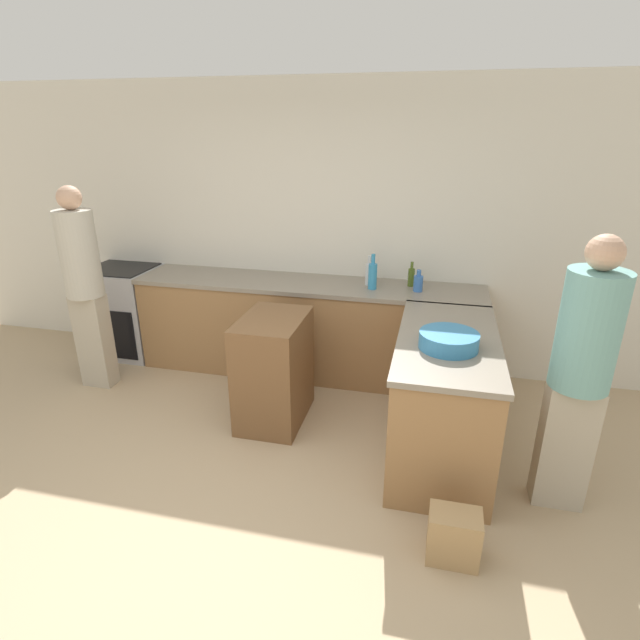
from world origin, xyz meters
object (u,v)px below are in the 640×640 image
(island_table, at_px, (274,370))
(mixing_bowl, at_px, (449,340))
(dish_soap_bottle, at_px, (373,275))
(person_at_peninsula, at_px, (581,369))
(olive_oil_bottle, at_px, (411,277))
(vinegar_bottle_clear, at_px, (369,273))
(person_by_range, at_px, (84,282))
(range_oven, at_px, (125,311))
(paper_bag, at_px, (454,536))
(water_bottle_blue, at_px, (418,283))

(island_table, height_order, mixing_bowl, mixing_bowl)
(dish_soap_bottle, bearing_deg, person_at_peninsula, -43.92)
(olive_oil_bottle, xyz_separation_m, vinegar_bottle_clear, (-0.38, -0.05, 0.02))
(dish_soap_bottle, xyz_separation_m, vinegar_bottle_clear, (-0.05, 0.11, -0.02))
(vinegar_bottle_clear, xyz_separation_m, person_by_range, (-2.41, -0.77, -0.02))
(range_oven, bearing_deg, dish_soap_bottle, -1.27)
(olive_oil_bottle, bearing_deg, person_by_range, -163.44)
(vinegar_bottle_clear, distance_m, paper_bag, 2.43)
(olive_oil_bottle, distance_m, dish_soap_bottle, 0.37)
(vinegar_bottle_clear, relative_size, person_at_peninsula, 0.16)
(dish_soap_bottle, bearing_deg, person_by_range, -164.96)
(range_oven, distance_m, water_bottle_blue, 3.06)
(range_oven, distance_m, dish_soap_bottle, 2.67)
(dish_soap_bottle, xyz_separation_m, person_by_range, (-2.45, -0.66, -0.04))
(range_oven, xyz_separation_m, paper_bag, (3.37, -2.06, -0.31))
(range_oven, bearing_deg, person_at_peninsula, -19.45)
(person_by_range, height_order, paper_bag, person_by_range)
(vinegar_bottle_clear, height_order, paper_bag, vinegar_bottle_clear)
(paper_bag, bearing_deg, dish_soap_bottle, 110.82)
(paper_bag, bearing_deg, mixing_bowl, 96.74)
(person_at_peninsula, bearing_deg, paper_bag, -135.41)
(person_at_peninsula, bearing_deg, mixing_bowl, 165.03)
(island_table, relative_size, person_at_peninsula, 0.51)
(mixing_bowl, bearing_deg, person_by_range, 170.84)
(paper_bag, bearing_deg, olive_oil_bottle, 101.25)
(olive_oil_bottle, distance_m, person_at_peninsula, 1.88)
(mixing_bowl, bearing_deg, person_at_peninsula, -14.97)
(island_table, bearing_deg, person_by_range, 174.08)
(mixing_bowl, height_order, paper_bag, mixing_bowl)
(range_oven, xyz_separation_m, mixing_bowl, (3.27, -1.22, 0.51))
(dish_soap_bottle, bearing_deg, range_oven, 178.73)
(water_bottle_blue, bearing_deg, dish_soap_bottle, -176.24)
(mixing_bowl, height_order, vinegar_bottle_clear, vinegar_bottle_clear)
(person_by_range, bearing_deg, person_at_peninsula, -10.31)
(water_bottle_blue, xyz_separation_m, vinegar_bottle_clear, (-0.45, 0.09, 0.03))
(island_table, relative_size, olive_oil_bottle, 3.94)
(mixing_bowl, relative_size, paper_bag, 1.25)
(island_table, xyz_separation_m, vinegar_bottle_clear, (0.61, 0.96, 0.58))
(range_oven, height_order, person_at_peninsula, person_at_peninsula)
(water_bottle_blue, relative_size, olive_oil_bottle, 0.86)
(olive_oil_bottle, distance_m, vinegar_bottle_clear, 0.38)
(range_oven, height_order, paper_bag, range_oven)
(island_table, bearing_deg, paper_bag, -39.19)
(island_table, height_order, person_at_peninsula, person_at_peninsula)
(person_by_range, bearing_deg, range_oven, 102.09)
(dish_soap_bottle, distance_m, paper_bag, 2.32)
(mixing_bowl, bearing_deg, vinegar_bottle_clear, 119.09)
(vinegar_bottle_clear, bearing_deg, paper_bag, -69.09)
(island_table, distance_m, person_by_range, 1.89)
(range_oven, distance_m, person_by_range, 0.91)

